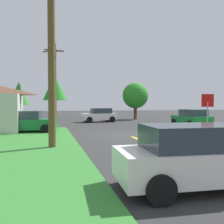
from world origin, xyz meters
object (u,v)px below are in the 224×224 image
object	(u,v)px
car_approaching_junction	(99,115)
utility_pole_far	(50,83)
stop_sign	(208,107)
utility_pole_near	(52,57)
car_behind_on_main_road	(201,157)
car_on_crossroad	(191,118)
oak_tree_left	(19,94)
parked_car_near_building	(27,122)
oak_tree_right	(135,96)
utility_pole_mid	(55,84)
pine_tree_center	(55,87)

from	to	relation	value
car_approaching_junction	utility_pole_far	bearing A→B (deg)	-36.62
stop_sign	utility_pole_far	bearing A→B (deg)	-54.91
utility_pole_near	car_behind_on_main_road	bearing A→B (deg)	-61.87
car_on_crossroad	oak_tree_left	world-z (taller)	oak_tree_left
oak_tree_left	parked_car_near_building	bearing A→B (deg)	-80.96
car_approaching_junction	car_behind_on_main_road	distance (m)	23.32
parked_car_near_building	oak_tree_right	size ratio (longest dim) A/B	0.87
utility_pole_near	utility_pole_far	xyz separation A→B (m)	(0.04, 19.79, 0.38)
utility_pole_near	utility_pole_mid	world-z (taller)	utility_pole_near
car_on_crossroad	pine_tree_center	world-z (taller)	pine_tree_center
car_approaching_junction	utility_pole_far	xyz separation A→B (m)	(-5.57, 3.27, 3.96)
stop_sign	utility_pole_near	size ratio (longest dim) A/B	0.32
car_behind_on_main_road	utility_pole_far	xyz separation A→B (m)	(-3.55, 26.51, 3.96)
utility_pole_far	stop_sign	bearing A→B (deg)	-62.26
stop_sign	oak_tree_right	xyz separation A→B (m)	(1.71, 18.47, 1.28)
parked_car_near_building	utility_pole_mid	bearing A→B (deg)	74.15
parked_car_near_building	oak_tree_right	xyz separation A→B (m)	(13.01, 12.81, 2.44)
utility_pole_mid	utility_pole_far	bearing A→B (deg)	92.64
stop_sign	car_approaching_junction	xyz separation A→B (m)	(-3.99, 14.92, -1.16)
oak_tree_left	pine_tree_center	world-z (taller)	pine_tree_center
car_on_crossroad	utility_pole_far	distance (m)	17.43
utility_pole_mid	oak_tree_left	world-z (taller)	utility_pole_mid
car_on_crossroad	parked_car_near_building	size ratio (longest dim) A/B	0.95
car_approaching_junction	car_behind_on_main_road	size ratio (longest dim) A/B	0.92
stop_sign	car_approaching_junction	bearing A→B (deg)	-67.66
car_approaching_junction	utility_pole_mid	world-z (taller)	utility_pole_mid
utility_pole_near	oak_tree_right	xyz separation A→B (m)	(11.32, 20.07, -1.13)
car_approaching_junction	utility_pole_near	distance (m)	17.80
car_on_crossroad	pine_tree_center	distance (m)	20.69
car_on_crossroad	car_behind_on_main_road	size ratio (longest dim) A/B	0.91
car_behind_on_main_road	utility_pole_far	distance (m)	27.04
utility_pole_mid	car_on_crossroad	bearing A→B (deg)	-14.68
pine_tree_center	utility_pole_mid	bearing A→B (deg)	-91.49
utility_pole_mid	pine_tree_center	xyz separation A→B (m)	(0.34, 13.12, 0.53)
utility_pole_near	utility_pole_mid	bearing A→B (deg)	88.05
utility_pole_near	stop_sign	bearing A→B (deg)	9.44
utility_pole_mid	car_behind_on_main_road	bearing A→B (deg)	-80.28
car_approaching_junction	oak_tree_right	world-z (taller)	oak_tree_right
stop_sign	pine_tree_center	world-z (taller)	pine_tree_center
pine_tree_center	parked_car_near_building	bearing A→B (deg)	-97.82
car_behind_on_main_road	utility_pole_mid	distance (m)	19.15
utility_pole_near	pine_tree_center	size ratio (longest dim) A/B	1.34
utility_pole_far	oak_tree_right	distance (m)	11.38
car_behind_on_main_road	utility_pole_near	size ratio (longest dim) A/B	0.53
utility_pole_far	utility_pole_near	bearing A→B (deg)	-90.12
car_approaching_junction	pine_tree_center	xyz separation A→B (m)	(-4.87, 8.50, 3.69)
oak_tree_left	pine_tree_center	size ratio (longest dim) A/B	0.73
pine_tree_center	oak_tree_right	distance (m)	11.74
utility_pole_near	oak_tree_right	bearing A→B (deg)	60.58
car_behind_on_main_road	utility_pole_mid	world-z (taller)	utility_pole_mid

